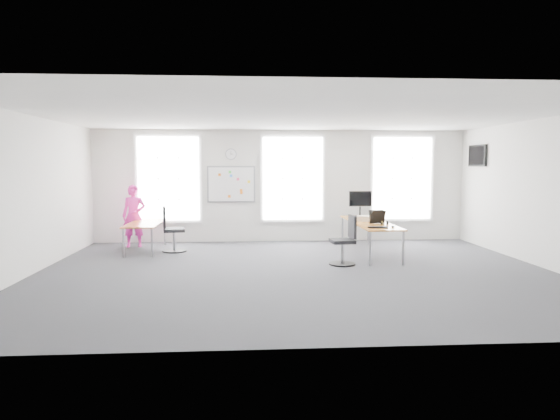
{
  "coord_description": "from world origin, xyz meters",
  "views": [
    {
      "loc": [
        -0.96,
        -9.42,
        2.06
      ],
      "look_at": [
        -0.23,
        1.2,
        1.1
      ],
      "focal_mm": 32.0,
      "sensor_mm": 36.0,
      "label": 1
    }
  ],
  "objects": [
    {
      "name": "person",
      "position": [
        -3.78,
        3.29,
        0.78
      ],
      "size": [
        0.59,
        0.41,
        1.57
      ],
      "primitive_type": "imported",
      "rotation": [
        0.0,
        0.0,
        0.06
      ],
      "color": "#E92AA3",
      "rests_on": "ground"
    },
    {
      "name": "keyboard",
      "position": [
        1.81,
        0.84,
        0.75
      ],
      "size": [
        0.45,
        0.28,
        0.02
      ],
      "primitive_type": "cube",
      "rotation": [
        0.0,
        0.0,
        -0.32
      ],
      "color": "black",
      "rests_on": "desk_right"
    },
    {
      "name": "wall_right",
      "position": [
        5.0,
        0.0,
        1.5
      ],
      "size": [
        0.0,
        10.0,
        10.0
      ],
      "primitive_type": "plane",
      "rotation": [
        1.57,
        0.0,
        -1.57
      ],
      "color": "silver",
      "rests_on": "ground"
    },
    {
      "name": "mouse",
      "position": [
        2.15,
        0.87,
        0.76
      ],
      "size": [
        0.08,
        0.11,
        0.04
      ],
      "primitive_type": "ellipsoid",
      "rotation": [
        0.0,
        0.0,
        0.17
      ],
      "color": "black",
      "rests_on": "desk_right"
    },
    {
      "name": "wall_front",
      "position": [
        0.0,
        -4.0,
        1.5
      ],
      "size": [
        10.0,
        0.0,
        10.0
      ],
      "primitive_type": "plane",
      "rotation": [
        -1.57,
        0.0,
        0.0
      ],
      "color": "silver",
      "rests_on": "ground"
    },
    {
      "name": "window_mid",
      "position": [
        0.3,
        3.97,
        1.7
      ],
      "size": [
        1.6,
        0.06,
        2.2
      ],
      "primitive_type": "cube",
      "color": "white",
      "rests_on": "wall_back"
    },
    {
      "name": "wall_left",
      "position": [
        -5.0,
        0.0,
        1.5
      ],
      "size": [
        0.0,
        10.0,
        10.0
      ],
      "primitive_type": "plane",
      "rotation": [
        1.57,
        0.0,
        1.57
      ],
      "color": "silver",
      "rests_on": "ground"
    },
    {
      "name": "wall_back",
      "position": [
        0.0,
        4.0,
        1.5
      ],
      "size": [
        10.0,
        0.0,
        10.0
      ],
      "primitive_type": "plane",
      "rotation": [
        1.57,
        0.0,
        0.0
      ],
      "color": "silver",
      "rests_on": "ground"
    },
    {
      "name": "wall_clock",
      "position": [
        -1.35,
        3.97,
        2.35
      ],
      "size": [
        0.3,
        0.04,
        0.3
      ],
      "primitive_type": "cylinder",
      "rotation": [
        1.57,
        0.0,
        0.0
      ],
      "color": "gray",
      "rests_on": "wall_back"
    },
    {
      "name": "monitor",
      "position": [
        1.98,
        3.19,
        1.13
      ],
      "size": [
        0.59,
        0.24,
        0.65
      ],
      "rotation": [
        0.0,
        0.0,
        0.03
      ],
      "color": "black",
      "rests_on": "desk_right"
    },
    {
      "name": "laptop_sleeve",
      "position": [
        2.0,
        1.6,
        0.89
      ],
      "size": [
        0.39,
        0.29,
        0.31
      ],
      "rotation": [
        0.0,
        0.0,
        0.26
      ],
      "color": "black",
      "rests_on": "desk_right"
    },
    {
      "name": "desk_right",
      "position": [
        1.92,
        1.98,
        0.69
      ],
      "size": [
        0.81,
        3.05,
        0.74
      ],
      "color": "#B9641C",
      "rests_on": "ground"
    },
    {
      "name": "lens_cap",
      "position": [
        1.99,
        1.12,
        0.75
      ],
      "size": [
        0.06,
        0.06,
        0.01
      ],
      "primitive_type": "cylinder",
      "rotation": [
        0.0,
        0.0,
        -0.05
      ],
      "color": "black",
      "rests_on": "desk_right"
    },
    {
      "name": "paper_stack",
      "position": [
        1.84,
        2.16,
        0.8
      ],
      "size": [
        0.41,
        0.35,
        0.12
      ],
      "primitive_type": "cube",
      "rotation": [
        0.0,
        0.0,
        -0.29
      ],
      "color": "#F5E5C6",
      "rests_on": "desk_right"
    },
    {
      "name": "window_left",
      "position": [
        -3.0,
        3.97,
        1.7
      ],
      "size": [
        1.6,
        0.06,
        2.2
      ],
      "primitive_type": "cube",
      "color": "white",
      "rests_on": "wall_back"
    },
    {
      "name": "tv",
      "position": [
        4.95,
        3.0,
        2.3
      ],
      "size": [
        0.06,
        0.9,
        0.55
      ],
      "primitive_type": "cube",
      "color": "black",
      "rests_on": "wall_right"
    },
    {
      "name": "desk_left",
      "position": [
        -3.38,
        2.66,
        0.63
      ],
      "size": [
        0.75,
        1.87,
        0.68
      ],
      "color": "#B9641C",
      "rests_on": "ground"
    },
    {
      "name": "chair_right",
      "position": [
        1.08,
        0.68,
        0.45
      ],
      "size": [
        0.55,
        0.55,
        1.03
      ],
      "rotation": [
        0.0,
        0.0,
        -1.48
      ],
      "color": "black",
      "rests_on": "ground"
    },
    {
      "name": "chair_left",
      "position": [
        -2.74,
        2.51,
        0.47
      ],
      "size": [
        0.57,
        0.57,
        1.08
      ],
      "rotation": [
        0.0,
        0.0,
        1.75
      ],
      "color": "black",
      "rests_on": "ground"
    },
    {
      "name": "ceiling",
      "position": [
        0.0,
        0.0,
        3.0
      ],
      "size": [
        10.0,
        10.0,
        0.0
      ],
      "primitive_type": "plane",
      "rotation": [
        3.14,
        0.0,
        0.0
      ],
      "color": "silver",
      "rests_on": "ground"
    },
    {
      "name": "headphones",
      "position": [
        2.1,
        1.37,
        0.78
      ],
      "size": [
        0.16,
        0.08,
        0.09
      ],
      "rotation": [
        0.0,
        0.0,
        0.06
      ],
      "color": "black",
      "rests_on": "desk_right"
    },
    {
      "name": "window_right",
      "position": [
        3.3,
        3.97,
        1.7
      ],
      "size": [
        1.6,
        0.06,
        2.2
      ],
      "primitive_type": "cube",
      "color": "white",
      "rests_on": "wall_back"
    },
    {
      "name": "whiteboard",
      "position": [
        -1.35,
        3.97,
        1.55
      ],
      "size": [
        1.2,
        0.03,
        0.9
      ],
      "primitive_type": "cube",
      "color": "white",
      "rests_on": "wall_back"
    },
    {
      "name": "floor",
      "position": [
        0.0,
        0.0,
        0.0
      ],
      "size": [
        10.0,
        10.0,
        0.0
      ],
      "primitive_type": "plane",
      "color": "#28282D",
      "rests_on": "ground"
    }
  ]
}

